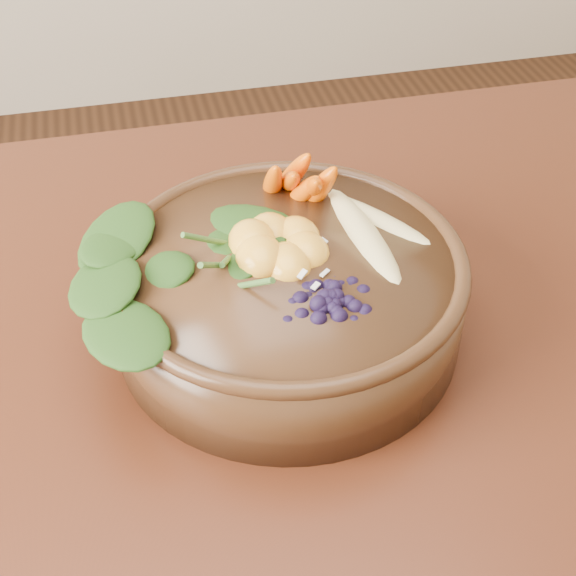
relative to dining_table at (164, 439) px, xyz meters
name	(u,v)px	position (x,y,z in m)	size (l,w,h in m)	color
dining_table	(164,439)	(0.00, 0.00, 0.00)	(1.60, 0.90, 0.75)	#331C0C
stoneware_bowl	(288,296)	(0.13, 0.03, 0.14)	(0.32, 0.32, 0.09)	#442813
kale_heap	(202,217)	(0.06, 0.08, 0.20)	(0.21, 0.19, 0.05)	#284A1A
carrot_cluster	(293,155)	(0.16, 0.13, 0.22)	(0.07, 0.07, 0.09)	#E85F00
banana_halves	(371,212)	(0.22, 0.06, 0.19)	(0.12, 0.18, 0.03)	#E0CC84
mandarin_cluster	(279,231)	(0.13, 0.05, 0.20)	(0.09, 0.10, 0.04)	#F8A82C
blueberry_pile	(333,281)	(0.15, -0.04, 0.20)	(0.15, 0.11, 0.04)	black
coconut_flakes	(303,269)	(0.14, 0.01, 0.18)	(0.10, 0.08, 0.01)	white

